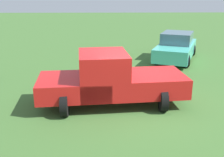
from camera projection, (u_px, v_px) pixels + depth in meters
name	position (u px, v px, depth m)	size (l,w,h in m)	color
ground_plane	(135.00, 104.00, 9.23)	(80.00, 80.00, 0.00)	#3D662D
pickup_truck	(108.00, 78.00, 9.00)	(2.54, 4.97, 1.78)	black
sedan_near	(176.00, 47.00, 15.02)	(4.58, 3.26, 1.49)	black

